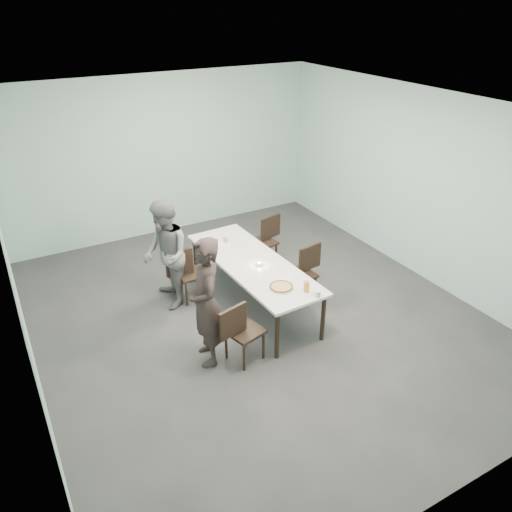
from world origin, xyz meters
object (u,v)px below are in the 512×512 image
chair_near_right (304,269)px  pizza (281,287)px  chair_far_left (187,271)px  amber_tumbler (225,240)px  table (253,265)px  beer_glass (306,287)px  chair_near_left (240,329)px  side_plate (286,279)px  tealight (259,264)px  chair_far_right (266,238)px  water_tumbler (317,294)px  diner_far (166,255)px  diner_near (206,303)px

chair_near_right → pizza: size_ratio=2.56×
chair_far_left → amber_tumbler: (0.72, 0.13, 0.29)m
table → chair_near_right: (0.79, -0.19, -0.19)m
table → pizza: 0.82m
beer_glass → chair_near_left: bearing=-179.8°
side_plate → tealight: (-0.13, 0.52, 0.02)m
chair_far_right → water_tumbler: chair_far_right is taller
chair_far_right → beer_glass: bearing=61.3°
chair_near_right → amber_tumbler: 1.31m
table → chair_near_right: bearing=-13.4°
pizza → chair_near_right: bearing=38.1°
table → chair_far_right: (0.83, 1.05, -0.19)m
chair_far_right → side_plate: bearing=55.9°
chair_far_left → water_tumbler: chair_far_left is taller
pizza → beer_glass: bearing=-44.0°
chair_near_left → tealight: (0.80, 0.92, 0.27)m
pizza → side_plate: 0.24m
chair_far_left → side_plate: size_ratio=4.83×
diner_far → amber_tumbler: size_ratio=20.73×
table → side_plate: size_ratio=14.61×
water_tumbler → diner_far: bearing=125.3°
chair_near_left → chair_far_left: bearing=75.9°
side_plate → tealight: size_ratio=3.21×
diner_far → tealight: diner_far is taller
pizza → side_plate: size_ratio=1.89×
chair_near_right → amber_tumbler: bearing=-56.7°
chair_near_right → pizza: 1.06m
chair_near_left → chair_near_right: same height
chair_near_left → side_plate: (0.93, 0.39, 0.25)m
table → beer_glass: size_ratio=17.54×
chair_near_left → chair_far_right: 2.64m
side_plate → beer_glass: bearing=-80.5°
diner_near → side_plate: (1.26, 0.15, -0.11)m
chair_far_right → amber_tumbler: bearing=4.6°
table → diner_near: size_ratio=1.53×
chair_near_left → amber_tumbler: (0.71, 1.83, 0.29)m
chair_near_left → chair_near_right: size_ratio=1.00×
chair_far_left → amber_tumbler: 0.79m
diner_far → beer_glass: bearing=43.9°
table → chair_near_left: size_ratio=3.02×
diner_far → amber_tumbler: 1.02m
diner_near → diner_far: size_ratio=1.04×
water_tumbler → tealight: bearing=102.4°
table → side_plate: (0.16, -0.66, 0.06)m
amber_tumbler → diner_far: bearing=-174.8°
amber_tumbler → table: bearing=-85.5°
beer_glass → amber_tumbler: beer_glass is taller
chair_near_right → diner_near: size_ratio=0.50×
chair_near_left → beer_glass: bearing=-14.4°
chair_far_right → pizza: 2.07m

